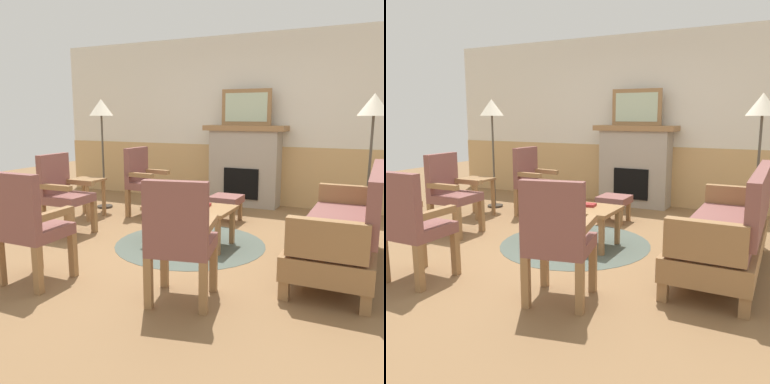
# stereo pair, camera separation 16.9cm
# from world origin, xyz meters

# --- Properties ---
(ground_plane) EXTENTS (14.00, 14.00, 0.00)m
(ground_plane) POSITION_xyz_m (0.00, 0.00, 0.00)
(ground_plane) COLOR olive
(wall_back) EXTENTS (7.20, 0.14, 2.70)m
(wall_back) POSITION_xyz_m (0.00, 2.60, 1.31)
(wall_back) COLOR silver
(wall_back) RESTS_ON ground_plane
(fireplace) EXTENTS (1.30, 0.44, 1.28)m
(fireplace) POSITION_xyz_m (0.00, 2.35, 0.65)
(fireplace) COLOR #A39989
(fireplace) RESTS_ON ground_plane
(framed_picture) EXTENTS (0.80, 0.04, 0.56)m
(framed_picture) POSITION_xyz_m (0.00, 2.35, 1.56)
(framed_picture) COLOR olive
(framed_picture) RESTS_ON fireplace
(couch) EXTENTS (0.70, 1.80, 0.98)m
(couch) POSITION_xyz_m (1.73, -0.04, 0.40)
(couch) COLOR olive
(couch) RESTS_ON ground_plane
(coffee_table) EXTENTS (0.96, 0.56, 0.44)m
(coffee_table) POSITION_xyz_m (0.09, 0.10, 0.39)
(coffee_table) COLOR olive
(coffee_table) RESTS_ON ground_plane
(round_rug) EXTENTS (1.69, 1.69, 0.01)m
(round_rug) POSITION_xyz_m (0.09, 0.10, 0.00)
(round_rug) COLOR #4C564C
(round_rug) RESTS_ON ground_plane
(book_on_table) EXTENTS (0.21, 0.15, 0.03)m
(book_on_table) POSITION_xyz_m (0.21, 0.16, 0.46)
(book_on_table) COLOR maroon
(book_on_table) RESTS_ON coffee_table
(footstool) EXTENTS (0.40, 0.40, 0.36)m
(footstool) POSITION_xyz_m (0.11, 1.23, 0.28)
(footstool) COLOR olive
(footstool) RESTS_ON ground_plane
(armchair_near_fireplace) EXTENTS (0.49, 0.49, 0.98)m
(armchair_near_fireplace) POSITION_xyz_m (-1.47, -0.19, 0.54)
(armchair_near_fireplace) COLOR olive
(armchair_near_fireplace) RESTS_ON ground_plane
(armchair_by_window_left) EXTENTS (0.51, 0.51, 0.98)m
(armchair_by_window_left) POSITION_xyz_m (-1.11, 1.08, 0.54)
(armchair_by_window_left) COLOR olive
(armchair_by_window_left) RESTS_ON ground_plane
(armchair_front_left) EXTENTS (0.57, 0.57, 0.98)m
(armchair_front_left) POSITION_xyz_m (0.66, -1.29, 0.54)
(armchair_front_left) COLOR olive
(armchair_front_left) RESTS_ON ground_plane
(armchair_front_center) EXTENTS (0.48, 0.48, 0.98)m
(armchair_front_center) POSITION_xyz_m (-0.66, -1.49, 0.54)
(armchair_front_center) COLOR olive
(armchair_front_center) RESTS_ON ground_plane
(side_table) EXTENTS (0.44, 0.44, 0.55)m
(side_table) POSITION_xyz_m (-1.80, 0.62, 0.43)
(side_table) COLOR olive
(side_table) RESTS_ON ground_plane
(floor_lamp_by_couch) EXTENTS (0.36, 0.36, 1.68)m
(floor_lamp_by_couch) POSITION_xyz_m (1.87, 1.17, 1.45)
(floor_lamp_by_couch) COLOR #332D28
(floor_lamp_by_couch) RESTS_ON ground_plane
(floor_lamp_by_chairs) EXTENTS (0.36, 0.36, 1.68)m
(floor_lamp_by_chairs) POSITION_xyz_m (-1.94, 1.24, 1.45)
(floor_lamp_by_chairs) COLOR #332D28
(floor_lamp_by_chairs) RESTS_ON ground_plane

